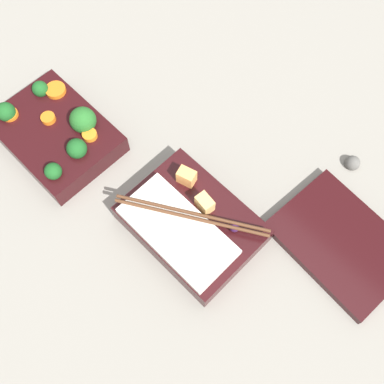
% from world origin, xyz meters
% --- Properties ---
extents(ground_plane, '(3.00, 3.00, 0.00)m').
position_xyz_m(ground_plane, '(0.00, 0.00, 0.00)').
color(ground_plane, gray).
extents(bento_tray_vegetable, '(0.19, 0.14, 0.07)m').
position_xyz_m(bento_tray_vegetable, '(-0.14, -0.02, 0.02)').
color(bento_tray_vegetable, black).
rests_on(bento_tray_vegetable, ground_plane).
extents(bento_tray_rice, '(0.20, 0.14, 0.06)m').
position_xyz_m(bento_tray_rice, '(0.13, 0.02, 0.02)').
color(bento_tray_rice, black).
rests_on(bento_tray_rice, ground_plane).
extents(bento_lid, '(0.20, 0.15, 0.01)m').
position_xyz_m(bento_lid, '(0.30, 0.17, 0.01)').
color(bento_lid, black).
rests_on(bento_lid, ground_plane).
extents(pebble_0, '(0.02, 0.02, 0.02)m').
position_xyz_m(pebble_0, '(0.23, 0.29, 0.01)').
color(pebble_0, '#595651').
rests_on(pebble_0, ground_plane).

